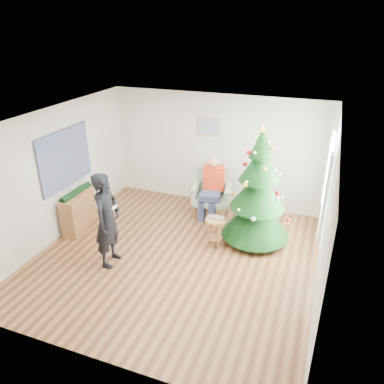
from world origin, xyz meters
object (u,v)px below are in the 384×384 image
at_px(stool, 215,232).
at_px(armchair, 212,198).
at_px(christmas_tree, 258,191).
at_px(console, 79,211).
at_px(standing_man, 107,220).

xyz_separation_m(stool, armchair, (-0.45, 1.23, 0.09)).
bearing_deg(armchair, stool, -79.03).
bearing_deg(christmas_tree, stool, -145.37).
relative_size(stool, console, 0.59).
relative_size(christmas_tree, console, 2.39).
bearing_deg(stool, christmas_tree, 34.63).
height_order(standing_man, console, standing_man).
bearing_deg(standing_man, stool, -58.09).
bearing_deg(console, armchair, 23.75).
relative_size(armchair, standing_man, 0.59).
bearing_deg(console, christmas_tree, 3.83).
xyz_separation_m(stool, console, (-2.89, -0.33, 0.10)).
relative_size(standing_man, console, 1.76).
distance_m(stool, console, 2.91).
relative_size(christmas_tree, standing_man, 1.36).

